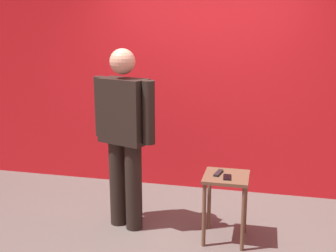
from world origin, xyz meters
TOP-DOWN VIEW (x-y plane):
  - ground_plane at (0.00, 0.00)m, footprint 12.00×12.00m
  - back_wall_red at (0.00, 1.54)m, footprint 6.13×0.12m
  - standing_person at (-0.59, 0.31)m, footprint 0.70×0.38m
  - side_table at (0.40, 0.26)m, footprint 0.41×0.41m
  - cell_phone at (0.41, 0.20)m, footprint 0.08×0.15m
  - tv_remote at (0.33, 0.28)m, footprint 0.08×0.18m

SIDE VIEW (x-z plane):
  - ground_plane at x=0.00m, z-range 0.00..0.00m
  - side_table at x=0.40m, z-range 0.18..0.82m
  - cell_phone at x=0.41m, z-range 0.64..0.65m
  - tv_remote at x=0.33m, z-range 0.64..0.66m
  - standing_person at x=-0.59m, z-range 0.11..1.88m
  - back_wall_red at x=0.00m, z-range 0.00..3.28m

